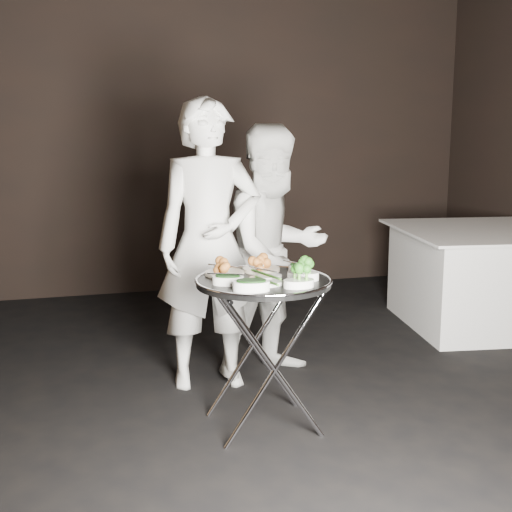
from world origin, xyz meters
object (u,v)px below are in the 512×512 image
object	(u,v)px
serving_tray	(264,281)
dining_table	(486,277)
tray_stand	(263,347)
waiter_right	(275,252)
waiter_left	(209,245)

from	to	relation	value
serving_tray	dining_table	distance (m)	2.79
tray_stand	waiter_right	distance (m)	0.95
serving_tray	dining_table	bearing A→B (deg)	31.22
serving_tray	waiter_left	xyz separation A→B (m)	(-0.14, 0.74, 0.09)
tray_stand	serving_tray	world-z (taller)	serving_tray
serving_tray	tray_stand	bearing A→B (deg)	-90.00
tray_stand	waiter_left	size ratio (longest dim) A/B	0.45
waiter_right	dining_table	xyz separation A→B (m)	(2.04, 0.61, -0.43)
dining_table	waiter_left	bearing A→B (deg)	-164.63
tray_stand	dining_table	bearing A→B (deg)	31.22
serving_tray	dining_table	xyz separation A→B (m)	(2.36, 1.43, -0.43)
waiter_left	dining_table	size ratio (longest dim) A/B	1.29
dining_table	serving_tray	bearing A→B (deg)	-148.78
waiter_right	serving_tray	bearing A→B (deg)	-129.69
waiter_left	waiter_right	size ratio (longest dim) A/B	1.10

